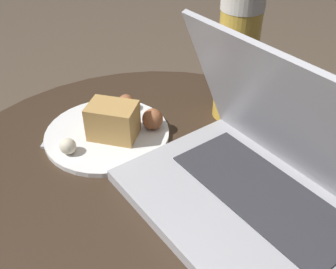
{
  "coord_description": "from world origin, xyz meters",
  "views": [
    {
      "loc": [
        0.36,
        -0.24,
        0.94
      ],
      "look_at": [
        -0.01,
        0.03,
        0.59
      ],
      "focal_mm": 42.0,
      "sensor_mm": 36.0,
      "label": 1
    }
  ],
  "objects": [
    {
      "name": "beer_glass",
      "position": [
        -0.07,
        0.23,
        0.64
      ],
      "size": [
        0.07,
        0.07,
        0.24
      ],
      "color": "gold",
      "rests_on": "table"
    },
    {
      "name": "snack_plate",
      "position": [
        -0.14,
        0.01,
        0.54
      ],
      "size": [
        0.22,
        0.22,
        0.07
      ],
      "color": "white",
      "rests_on": "table"
    },
    {
      "name": "table",
      "position": [
        0.0,
        0.0,
        0.38
      ],
      "size": [
        0.73,
        0.73,
        0.52
      ],
      "color": "black",
      "rests_on": "ground_plane"
    },
    {
      "name": "laptop",
      "position": [
        0.12,
        0.09,
        0.57
      ],
      "size": [
        0.35,
        0.24,
        0.24
      ],
      "color": "#B2B2B7",
      "rests_on": "table"
    },
    {
      "name": "fork",
      "position": [
        -0.11,
        -0.02,
        0.52
      ],
      "size": [
        0.15,
        0.16,
        0.0
      ],
      "color": "#B2B2B7",
      "rests_on": "table"
    }
  ]
}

